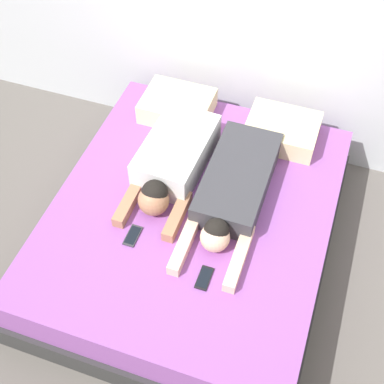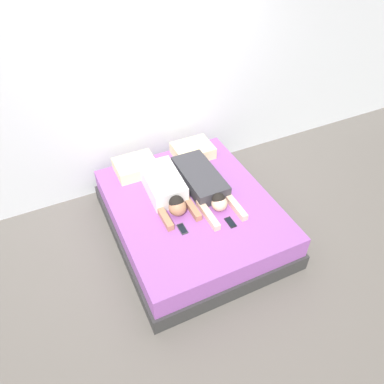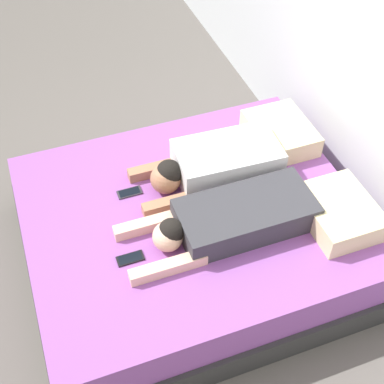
{
  "view_description": "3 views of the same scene",
  "coord_description": "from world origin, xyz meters",
  "px_view_note": "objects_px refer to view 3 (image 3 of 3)",
  "views": [
    {
      "loc": [
        0.66,
        -1.89,
        3.05
      ],
      "look_at": [
        0.0,
        0.0,
        0.61
      ],
      "focal_mm": 50.0,
      "sensor_mm": 36.0,
      "label": 1
    },
    {
      "loc": [
        -1.26,
        -2.66,
        3.29
      ],
      "look_at": [
        0.0,
        0.0,
        0.61
      ],
      "focal_mm": 35.0,
      "sensor_mm": 36.0,
      "label": 2
    },
    {
      "loc": [
        2.0,
        -0.74,
        2.85
      ],
      "look_at": [
        0.0,
        0.0,
        0.61
      ],
      "focal_mm": 50.0,
      "sensor_mm": 36.0,
      "label": 3
    }
  ],
  "objects_px": {
    "bed": "(192,234)",
    "person_right": "(230,219)",
    "cell_phone_left": "(129,192)",
    "cell_phone_right": "(130,258)",
    "pillow_head_left": "(280,133)",
    "pillow_head_right": "(339,212)",
    "person_left": "(214,165)"
  },
  "relations": [
    {
      "from": "person_left",
      "to": "person_right",
      "type": "height_order",
      "value": "person_left"
    },
    {
      "from": "person_left",
      "to": "cell_phone_left",
      "type": "distance_m",
      "value": 0.55
    },
    {
      "from": "pillow_head_left",
      "to": "pillow_head_right",
      "type": "relative_size",
      "value": 1.0
    },
    {
      "from": "cell_phone_left",
      "to": "cell_phone_right",
      "type": "height_order",
      "value": "same"
    },
    {
      "from": "bed",
      "to": "cell_phone_left",
      "type": "bearing_deg",
      "value": -129.36
    },
    {
      "from": "bed",
      "to": "person_right",
      "type": "height_order",
      "value": "person_right"
    },
    {
      "from": "bed",
      "to": "person_left",
      "type": "bearing_deg",
      "value": 133.37
    },
    {
      "from": "bed",
      "to": "person_right",
      "type": "xyz_separation_m",
      "value": [
        0.22,
        0.15,
        0.32
      ]
    },
    {
      "from": "bed",
      "to": "person_left",
      "type": "distance_m",
      "value": 0.46
    },
    {
      "from": "bed",
      "to": "pillow_head_right",
      "type": "xyz_separation_m",
      "value": [
        0.38,
        0.77,
        0.31
      ]
    },
    {
      "from": "bed",
      "to": "person_left",
      "type": "height_order",
      "value": "person_left"
    },
    {
      "from": "pillow_head_right",
      "to": "person_right",
      "type": "relative_size",
      "value": 0.42
    },
    {
      "from": "pillow_head_left",
      "to": "person_right",
      "type": "relative_size",
      "value": 0.42
    },
    {
      "from": "pillow_head_left",
      "to": "cell_phone_left",
      "type": "bearing_deg",
      "value": -83.82
    },
    {
      "from": "bed",
      "to": "cell_phone_right",
      "type": "distance_m",
      "value": 0.55
    },
    {
      "from": "bed",
      "to": "person_right",
      "type": "bearing_deg",
      "value": 35.01
    },
    {
      "from": "pillow_head_left",
      "to": "pillow_head_right",
      "type": "height_order",
      "value": "same"
    },
    {
      "from": "person_left",
      "to": "pillow_head_left",
      "type": "bearing_deg",
      "value": 106.88
    },
    {
      "from": "person_left",
      "to": "person_right",
      "type": "xyz_separation_m",
      "value": [
        0.43,
        -0.07,
        -0.02
      ]
    },
    {
      "from": "person_left",
      "to": "cell_phone_left",
      "type": "relative_size",
      "value": 6.19
    },
    {
      "from": "person_right",
      "to": "cell_phone_right",
      "type": "relative_size",
      "value": 7.55
    },
    {
      "from": "pillow_head_right",
      "to": "person_left",
      "type": "relative_size",
      "value": 0.51
    },
    {
      "from": "bed",
      "to": "cell_phone_left",
      "type": "xyz_separation_m",
      "value": [
        -0.26,
        -0.32,
        0.24
      ]
    },
    {
      "from": "pillow_head_right",
      "to": "person_left",
      "type": "height_order",
      "value": "person_left"
    },
    {
      "from": "person_left",
      "to": "cell_phone_left",
      "type": "height_order",
      "value": "person_left"
    },
    {
      "from": "cell_phone_right",
      "to": "pillow_head_right",
      "type": "bearing_deg",
      "value": 83.03
    },
    {
      "from": "cell_phone_left",
      "to": "person_right",
      "type": "bearing_deg",
      "value": 44.52
    },
    {
      "from": "pillow_head_left",
      "to": "cell_phone_right",
      "type": "distance_m",
      "value": 1.36
    },
    {
      "from": "pillow_head_left",
      "to": "person_left",
      "type": "bearing_deg",
      "value": -73.12
    },
    {
      "from": "pillow_head_left",
      "to": "cell_phone_left",
      "type": "height_order",
      "value": "pillow_head_left"
    },
    {
      "from": "bed",
      "to": "cell_phone_right",
      "type": "relative_size",
      "value": 13.58
    },
    {
      "from": "pillow_head_left",
      "to": "person_left",
      "type": "xyz_separation_m",
      "value": [
        0.16,
        -0.54,
        0.03
      ]
    }
  ]
}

